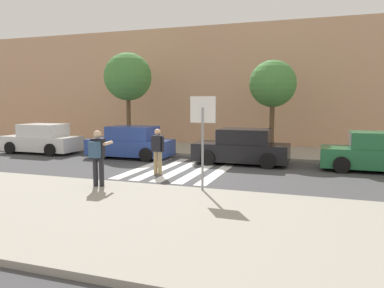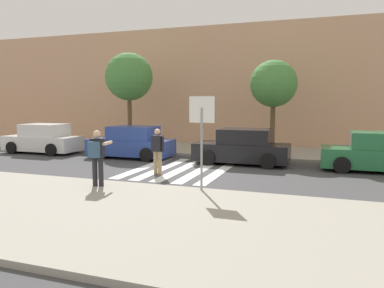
{
  "view_description": "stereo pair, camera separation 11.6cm",
  "coord_description": "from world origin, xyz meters",
  "views": [
    {
      "loc": [
        5.27,
        -13.79,
        2.74
      ],
      "look_at": [
        0.6,
        -0.2,
        1.1
      ],
      "focal_mm": 35.0,
      "sensor_mm": 36.0,
      "label": 1
    },
    {
      "loc": [
        5.38,
        -13.75,
        2.74
      ],
      "look_at": [
        0.6,
        -0.2,
        1.1
      ],
      "focal_mm": 35.0,
      "sensor_mm": 36.0,
      "label": 2
    }
  ],
  "objects": [
    {
      "name": "building_facade_far",
      "position": [
        0.0,
        10.4,
        3.65
      ],
      "size": [
        56.0,
        4.0,
        7.3
      ],
      "primitive_type": "cube",
      "color": "tan",
      "rests_on": "ground"
    },
    {
      "name": "street_tree_center",
      "position": [
        2.99,
        5.06,
        3.58
      ],
      "size": [
        2.3,
        2.3,
        4.62
      ],
      "color": "brown",
      "rests_on": "sidewalk_far"
    },
    {
      "name": "sidewalk_far",
      "position": [
        0.0,
        6.0,
        0.07
      ],
      "size": [
        60.0,
        4.8,
        0.14
      ],
      "primitive_type": "cube",
      "color": "#9E998C",
      "rests_on": "ground"
    },
    {
      "name": "crosswalk_stripe_1",
      "position": [
        -0.8,
        0.2,
        0.0
      ],
      "size": [
        0.44,
        5.2,
        0.01
      ],
      "primitive_type": "cube",
      "color": "silver",
      "rests_on": "ground"
    },
    {
      "name": "crosswalk_stripe_3",
      "position": [
        0.8,
        0.2,
        0.0
      ],
      "size": [
        0.44,
        5.2,
        0.01
      ],
      "primitive_type": "cube",
      "color": "silver",
      "rests_on": "ground"
    },
    {
      "name": "street_tree_west",
      "position": [
        -4.99,
        5.05,
        4.09
      ],
      "size": [
        2.66,
        2.66,
        5.3
      ],
      "color": "brown",
      "rests_on": "sidewalk_far"
    },
    {
      "name": "parked_car_white",
      "position": [
        -8.69,
        2.3,
        0.73
      ],
      "size": [
        4.1,
        1.92,
        1.55
      ],
      "color": "white",
      "rests_on": "ground"
    },
    {
      "name": "pedestrian_crossing",
      "position": [
        -0.45,
        -1.1,
        0.97
      ],
      "size": [
        0.57,
        0.31,
        1.72
      ],
      "color": "tan",
      "rests_on": "ground"
    },
    {
      "name": "crosswalk_stripe_4",
      "position": [
        1.6,
        0.2,
        0.0
      ],
      "size": [
        0.44,
        5.2,
        0.01
      ],
      "primitive_type": "cube",
      "color": "silver",
      "rests_on": "ground"
    },
    {
      "name": "sidewalk_near",
      "position": [
        0.0,
        -6.2,
        0.07
      ],
      "size": [
        60.0,
        6.0,
        0.14
      ],
      "primitive_type": "cube",
      "color": "#9E998C",
      "rests_on": "ground"
    },
    {
      "name": "crosswalk_stripe_0",
      "position": [
        -1.6,
        0.2,
        0.0
      ],
      "size": [
        0.44,
        5.2,
        0.01
      ],
      "primitive_type": "cube",
      "color": "silver",
      "rests_on": "ground"
    },
    {
      "name": "parked_car_blue",
      "position": [
        -3.4,
        2.3,
        0.73
      ],
      "size": [
        4.1,
        1.92,
        1.55
      ],
      "color": "#284293",
      "rests_on": "ground"
    },
    {
      "name": "ground_plane",
      "position": [
        0.0,
        0.0,
        0.0
      ],
      "size": [
        120.0,
        120.0,
        0.0
      ],
      "primitive_type": "plane",
      "color": "#424244"
    },
    {
      "name": "parked_car_black",
      "position": [
        2.06,
        2.3,
        0.73
      ],
      "size": [
        4.1,
        1.92,
        1.55
      ],
      "color": "black",
      "rests_on": "ground"
    },
    {
      "name": "photographer_with_backpack",
      "position": [
        -1.13,
        -4.04,
        1.17
      ],
      "size": [
        0.66,
        0.9,
        1.72
      ],
      "color": "#232328",
      "rests_on": "sidewalk_near"
    },
    {
      "name": "stop_sign",
      "position": [
        2.05,
        -3.44,
        2.14
      ],
      "size": [
        0.76,
        0.08,
        2.75
      ],
      "color": "gray",
      "rests_on": "sidewalk_near"
    },
    {
      "name": "parked_car_green",
      "position": [
        7.41,
        2.3,
        0.73
      ],
      "size": [
        4.1,
        1.92,
        1.55
      ],
      "color": "#236B3D",
      "rests_on": "ground"
    },
    {
      "name": "crosswalk_stripe_2",
      "position": [
        0.0,
        0.2,
        0.0
      ],
      "size": [
        0.44,
        5.2,
        0.01
      ],
      "primitive_type": "cube",
      "color": "silver",
      "rests_on": "ground"
    }
  ]
}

